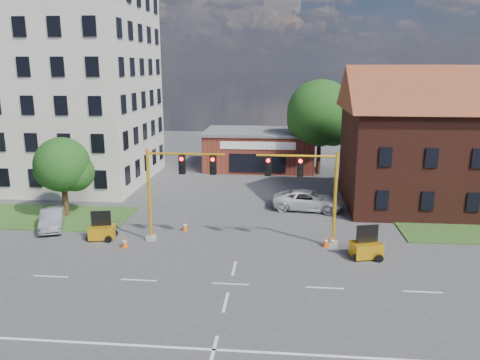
{
  "coord_description": "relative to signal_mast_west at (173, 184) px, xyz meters",
  "views": [
    {
      "loc": [
        2.63,
        -22.8,
        11.27
      ],
      "look_at": [
        -0.4,
        10.0,
        3.3
      ],
      "focal_mm": 35.0,
      "sensor_mm": 36.0,
      "label": 1
    }
  ],
  "objects": [
    {
      "name": "signal_mast_east",
      "position": [
        8.71,
        0.0,
        0.0
      ],
      "size": [
        5.3,
        0.6,
        6.2
      ],
      "color": "gray",
      "rests_on": "ground"
    },
    {
      "name": "brick_shop",
      "position": [
        4.36,
        23.99,
        -1.76
      ],
      "size": [
        12.4,
        8.4,
        4.3
      ],
      "color": "maroon",
      "rests_on": "ground"
    },
    {
      "name": "trailer_west",
      "position": [
        -4.97,
        -0.14,
        -3.33
      ],
      "size": [
        1.85,
        1.41,
        1.89
      ],
      "rotation": [
        0.0,
        0.0,
        0.2
      ],
      "color": "#FFB215",
      "rests_on": "ground"
    },
    {
      "name": "trailer_east",
      "position": [
        12.16,
        -1.73,
        -3.3
      ],
      "size": [
        2.0,
        1.59,
        1.99
      ],
      "rotation": [
        0.0,
        0.0,
        0.27
      ],
      "color": "#FFB215",
      "rests_on": "ground"
    },
    {
      "name": "office_block",
      "position": [
        -15.64,
        15.91,
        6.39
      ],
      "size": [
        18.4,
        15.4,
        20.6
      ],
      "color": "beige",
      "rests_on": "ground"
    },
    {
      "name": "cone_c",
      "position": [
        9.89,
        -0.15,
        -3.58
      ],
      "size": [
        0.4,
        0.4,
        0.7
      ],
      "color": "#E5550C",
      "rests_on": "ground"
    },
    {
      "name": "tree_nw_front",
      "position": [
        -9.43,
        4.58,
        -0.03
      ],
      "size": [
        4.38,
        4.17,
        6.16
      ],
      "color": "#3A2715",
      "rests_on": "ground"
    },
    {
      "name": "pickup_white",
      "position": [
        9.13,
        7.93,
        -3.14
      ],
      "size": [
        5.86,
        3.14,
        1.57
      ],
      "primitive_type": "imported",
      "rotation": [
        0.0,
        0.0,
        1.47
      ],
      "color": "white",
      "rests_on": "ground"
    },
    {
      "name": "lane_markings",
      "position": [
        4.36,
        -9.0,
        -3.91
      ],
      "size": [
        60.0,
        36.0,
        0.01
      ],
      "primitive_type": null,
      "color": "white",
      "rests_on": "ground"
    },
    {
      "name": "ground",
      "position": [
        4.36,
        -6.0,
        -3.92
      ],
      "size": [
        120.0,
        120.0,
        0.0
      ],
      "primitive_type": "plane",
      "color": "#454548",
      "rests_on": "ground"
    },
    {
      "name": "townhouse_row",
      "position": [
        22.36,
        10.0,
        2.01
      ],
      "size": [
        21.0,
        11.0,
        11.5
      ],
      "color": "#4B1F16",
      "rests_on": "ground"
    },
    {
      "name": "tree_large",
      "position": [
        11.21,
        21.08,
        2.39
      ],
      "size": [
        7.36,
        7.0,
        10.09
      ],
      "color": "#3A2715",
      "rests_on": "ground"
    },
    {
      "name": "cone_d",
      "position": [
        10.28,
        -0.08,
        -3.58
      ],
      "size": [
        0.4,
        0.4,
        0.7
      ],
      "color": "#E5550C",
      "rests_on": "ground"
    },
    {
      "name": "cone_b",
      "position": [
        0.22,
        2.03,
        -3.58
      ],
      "size": [
        0.4,
        0.4,
        0.7
      ],
      "color": "#E5550C",
      "rests_on": "ground"
    },
    {
      "name": "cone_a",
      "position": [
        -2.98,
        -1.44,
        -3.58
      ],
      "size": [
        0.4,
        0.4,
        0.7
      ],
      "color": "#E5550C",
      "rests_on": "ground"
    },
    {
      "name": "sedan_silver_front",
      "position": [
        -9.36,
        1.68,
        -3.22
      ],
      "size": [
        2.97,
        4.49,
        1.4
      ],
      "primitive_type": "imported",
      "rotation": [
        0.0,
        0.0,
        0.39
      ],
      "color": "#AAADB2",
      "rests_on": "ground"
    },
    {
      "name": "signal_mast_west",
      "position": [
        0.0,
        0.0,
        0.0
      ],
      "size": [
        5.3,
        0.6,
        6.2
      ],
      "color": "gray",
      "rests_on": "ground"
    }
  ]
}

